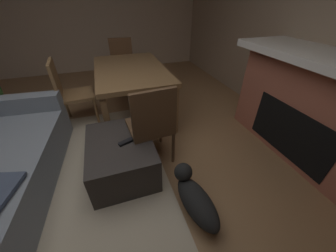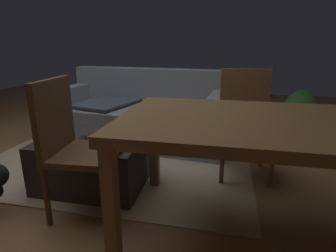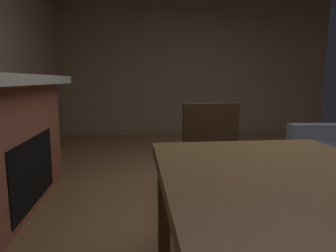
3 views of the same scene
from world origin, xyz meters
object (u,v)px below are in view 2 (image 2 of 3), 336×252
couch (141,115)px  dining_chair_north (245,116)px  potted_plant (301,110)px  ottoman_coffee_table (94,162)px  dining_table (257,131)px  dining_chair_west (72,140)px  tv_remote (83,140)px

couch → dining_chair_north: bearing=-29.8°
couch → potted_plant: couch is taller
couch → potted_plant: size_ratio=3.76×
ottoman_coffee_table → dining_chair_north: 1.36m
dining_table → potted_plant: 2.40m
dining_chair_west → dining_chair_north: bearing=37.4°
dining_table → dining_chair_north: (-0.01, 0.89, -0.14)m
dining_chair_west → couch: bearing=90.5°
couch → dining_chair_north: (1.18, -0.68, 0.22)m
potted_plant → tv_remote: bearing=-136.4°
dining_chair_west → ottoman_coffee_table: bearing=96.7°
tv_remote → dining_table: dining_table is taller
tv_remote → ottoman_coffee_table: bearing=38.1°
dining_chair_west → potted_plant: dining_chair_west is taller
dining_table → dining_chair_west: (-1.18, -0.01, -0.14)m
couch → dining_table: couch is taller
tv_remote → dining_chair_north: bearing=5.7°
couch → ottoman_coffee_table: 1.22m
tv_remote → dining_chair_west: bearing=-93.5°
ottoman_coffee_table → tv_remote: bearing=-121.6°
dining_table → dining_chair_north: size_ratio=1.69×
couch → dining_chair_north: size_ratio=2.29×
ottoman_coffee_table → dining_chair_west: 0.48m
dining_table → dining_chair_west: 1.18m
dining_chair_north → dining_chair_west: bearing=-142.6°
dining_chair_north → potted_plant: (0.80, 1.35, -0.21)m
potted_plant → couch: bearing=-161.3°
dining_chair_north → potted_plant: size_ratio=1.65×
ottoman_coffee_table → dining_chair_west: (0.04, -0.35, 0.32)m
dining_chair_north → dining_chair_west: size_ratio=1.00×
ottoman_coffee_table → tv_remote: tv_remote is taller
tv_remote → dining_chair_west: 0.31m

